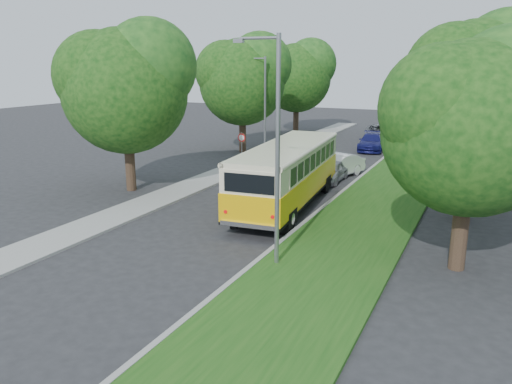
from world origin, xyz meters
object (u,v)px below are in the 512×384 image
at_px(vintage_bus, 287,176).
at_px(car_white, 336,166).
at_px(car_silver, 331,171).
at_px(car_grey, 379,133).
at_px(car_blue, 371,142).
at_px(lamppost_far, 264,104).
at_px(lamppost_near, 275,145).

relative_size(vintage_bus, car_white, 2.49).
bearing_deg(car_silver, car_grey, 92.20).
bearing_deg(car_silver, car_white, 91.92).
bearing_deg(car_blue, car_silver, -96.28).
height_order(car_silver, car_white, car_white).
relative_size(vintage_bus, car_grey, 2.05).
bearing_deg(lamppost_far, vintage_bus, -60.12).
distance_m(vintage_bus, car_silver, 6.35).
relative_size(lamppost_near, car_grey, 1.52).
height_order(lamppost_far, vintage_bus, lamppost_far).
bearing_deg(lamppost_far, car_blue, 47.88).
bearing_deg(vintage_bus, car_white, 82.99).
bearing_deg(car_white, vintage_bus, -71.73).
height_order(vintage_bus, car_grey, vintage_bus).
height_order(car_white, car_grey, car_grey).
height_order(lamppost_far, car_white, lamppost_far).
distance_m(car_blue, car_grey, 5.50).
relative_size(lamppost_near, vintage_bus, 0.74).
height_order(car_white, car_blue, car_white).
relative_size(car_silver, car_white, 0.87).
height_order(vintage_bus, car_blue, vintage_bus).
bearing_deg(car_grey, lamppost_near, -97.00).
xyz_separation_m(lamppost_near, car_white, (-2.16, 14.89, -3.65)).
xyz_separation_m(lamppost_near, car_grey, (-2.96, 31.18, -3.64)).
bearing_deg(car_blue, lamppost_far, -139.76).
relative_size(car_blue, car_grey, 0.91).
relative_size(lamppost_far, vintage_bus, 0.69).
xyz_separation_m(lamppost_near, vintage_bus, (-2.41, 7.19, -2.76)).
distance_m(lamppost_near, car_silver, 14.13).
distance_m(lamppost_near, lamppost_far, 20.53).
bearing_deg(lamppost_near, car_blue, 95.30).
xyz_separation_m(car_silver, car_white, (-0.06, 1.42, 0.07)).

